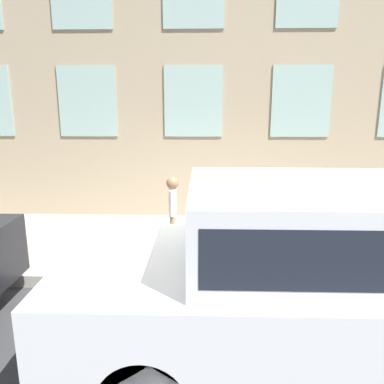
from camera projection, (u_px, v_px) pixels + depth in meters
ground_plane at (188, 290)px, 5.32m from camera, size 80.00×80.00×0.00m
sidewalk at (191, 245)px, 6.80m from camera, size 3.08×60.00×0.18m
fire_hydrant at (213, 241)px, 5.70m from camera, size 0.29×0.42×0.71m
person at (173, 207)px, 6.14m from camera, size 0.30×0.20×1.26m
parked_car_white_near at (308, 269)px, 3.64m from camera, size 2.07×4.81×1.86m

